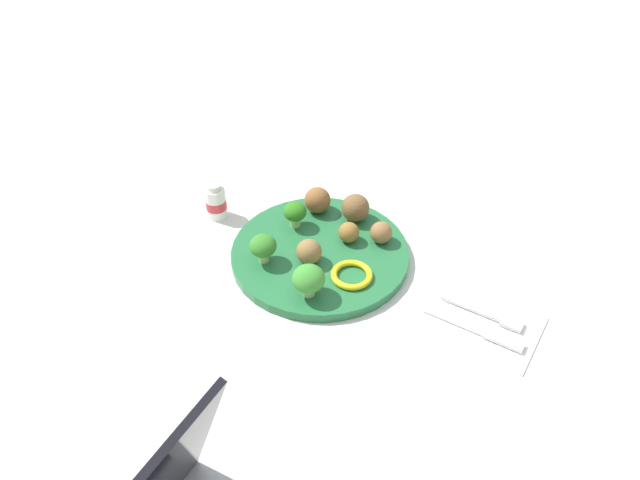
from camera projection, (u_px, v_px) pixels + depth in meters
ground_plane at (320, 257)px, 0.94m from camera, size 4.00×4.00×0.00m
plate at (320, 254)px, 0.93m from camera, size 0.28×0.28×0.02m
broccoli_floret_center at (309, 279)px, 0.83m from camera, size 0.05×0.05×0.05m
broccoli_floret_front_right at (263, 246)px, 0.89m from camera, size 0.04×0.04×0.05m
broccoli_floret_front_left at (295, 212)px, 0.96m from camera, size 0.04×0.04×0.04m
meatball_center at (349, 232)px, 0.93m from camera, size 0.03×0.03×0.03m
meatball_mid_right at (381, 232)px, 0.93m from camera, size 0.04×0.04×0.04m
meatball_front_left at (309, 252)px, 0.89m from camera, size 0.04×0.04×0.04m
meatball_back_right at (355, 208)px, 0.97m from camera, size 0.05×0.05×0.05m
meatball_front_right at (317, 200)px, 0.99m from camera, size 0.04×0.04×0.04m
pepper_ring_mid_right at (352, 275)px, 0.88m from camera, size 0.08×0.08×0.01m
napkin at (476, 321)px, 0.83m from camera, size 0.17×0.12×0.01m
fork at (486, 313)px, 0.84m from camera, size 0.12×0.02×0.01m
knife at (477, 329)px, 0.81m from camera, size 0.15×0.02×0.01m
yogurt_bottle at (216, 202)px, 1.00m from camera, size 0.04×0.04×0.07m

